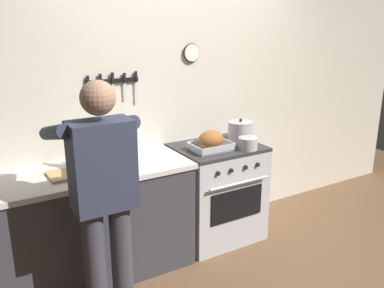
# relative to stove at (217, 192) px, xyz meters

# --- Properties ---
(wall_back) EXTENTS (6.00, 0.13, 2.60)m
(wall_back) POSITION_rel_stove_xyz_m (-0.22, 0.36, 0.85)
(wall_back) COLOR beige
(wall_back) RESTS_ON ground
(counter_block) EXTENTS (2.03, 0.65, 0.90)m
(counter_block) POSITION_rel_stove_xyz_m (-1.43, 0.00, 0.01)
(counter_block) COLOR #38383D
(counter_block) RESTS_ON ground
(stove) EXTENTS (0.76, 0.67, 0.90)m
(stove) POSITION_rel_stove_xyz_m (0.00, 0.00, 0.00)
(stove) COLOR #BCBCC1
(stove) RESTS_ON ground
(person_cook) EXTENTS (0.51, 0.63, 1.66)m
(person_cook) POSITION_rel_stove_xyz_m (-1.27, -0.60, 0.50)
(person_cook) COLOR #383842
(person_cook) RESTS_ON ground
(roasting_pan) EXTENTS (0.35, 0.26, 0.17)m
(roasting_pan) POSITION_rel_stove_xyz_m (-0.12, -0.07, 0.53)
(roasting_pan) COLOR #B7B7BC
(roasting_pan) RESTS_ON stove
(stock_pot) EXTENTS (0.24, 0.24, 0.22)m
(stock_pot) POSITION_rel_stove_xyz_m (0.26, 0.01, 0.54)
(stock_pot) COLOR #B7B7BC
(stock_pot) RESTS_ON stove
(saucepan) EXTENTS (0.17, 0.17, 0.11)m
(saucepan) POSITION_rel_stove_xyz_m (0.17, -0.22, 0.50)
(saucepan) COLOR #B7B7BC
(saucepan) RESTS_ON stove
(cutting_board) EXTENTS (0.36, 0.24, 0.02)m
(cutting_board) POSITION_rel_stove_xyz_m (-1.31, -0.05, 0.46)
(cutting_board) COLOR tan
(cutting_board) RESTS_ON counter_block
(bottle_dish_soap) EXTENTS (0.06, 0.06, 0.22)m
(bottle_dish_soap) POSITION_rel_stove_xyz_m (-0.85, 0.15, 0.54)
(bottle_dish_soap) COLOR #338CCC
(bottle_dish_soap) RESTS_ON counter_block
(bottle_olive_oil) EXTENTS (0.07, 0.07, 0.28)m
(bottle_olive_oil) POSITION_rel_stove_xyz_m (-1.25, 0.06, 0.57)
(bottle_olive_oil) COLOR #385623
(bottle_olive_oil) RESTS_ON counter_block
(bottle_soy_sauce) EXTENTS (0.05, 0.05, 0.18)m
(bottle_soy_sauce) POSITION_rel_stove_xyz_m (-1.19, 0.12, 0.52)
(bottle_soy_sauce) COLOR black
(bottle_soy_sauce) RESTS_ON counter_block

